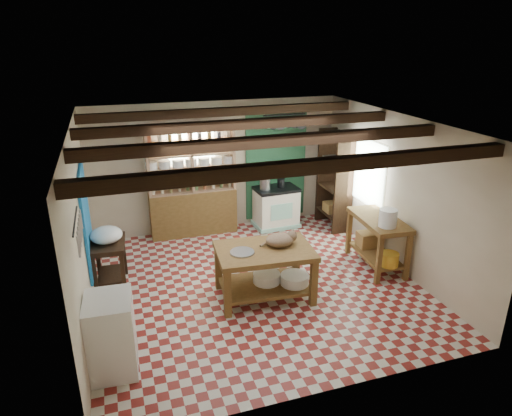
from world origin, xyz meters
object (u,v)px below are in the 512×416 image
object	(u,v)px
stove	(276,207)
cat	(280,240)
white_cabinet	(111,335)
work_table	(264,273)
right_counter	(377,242)
prep_table	(110,264)

from	to	relation	value
stove	cat	size ratio (longest dim) A/B	2.00
stove	white_cabinet	size ratio (longest dim) A/B	0.90
work_table	stove	world-z (taller)	stove
stove	cat	xyz separation A→B (m)	(-0.87, -2.50, 0.48)
right_counter	cat	world-z (taller)	cat
stove	cat	distance (m)	2.69
prep_table	cat	world-z (taller)	cat
white_cabinet	cat	distance (m)	2.73
cat	stove	bearing A→B (deg)	65.25
white_cabinet	work_table	bearing A→B (deg)	27.20
prep_table	white_cabinet	size ratio (longest dim) A/B	0.79
white_cabinet	cat	xyz separation A→B (m)	(2.49, 1.01, 0.42)
stove	white_cabinet	bearing A→B (deg)	-137.12
stove	white_cabinet	world-z (taller)	white_cabinet
work_table	cat	bearing A→B (deg)	11.31
work_table	right_counter	bearing A→B (deg)	13.54
stove	prep_table	xyz separation A→B (m)	(-3.35, -1.46, -0.04)
right_counter	white_cabinet	bearing A→B (deg)	-158.79
work_table	prep_table	world-z (taller)	work_table
prep_table	white_cabinet	xyz separation A→B (m)	(-0.02, -2.06, 0.10)
white_cabinet	prep_table	bearing A→B (deg)	92.97
prep_table	right_counter	xyz separation A→B (m)	(4.38, -0.73, 0.07)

